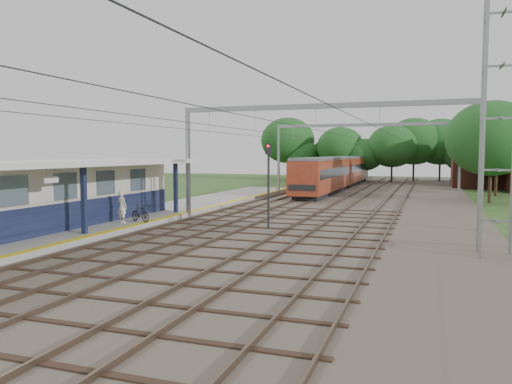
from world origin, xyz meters
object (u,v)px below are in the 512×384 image
at_px(bicycle, 140,213).
at_px(train, 338,172).
at_px(person, 122,207).
at_px(signal_post, 268,174).

xyz_separation_m(bicycle, train, (5.10, 33.77, 1.22)).
distance_m(person, signal_post, 8.20).
bearing_deg(person, signal_post, -146.65).
height_order(person, signal_post, signal_post).
bearing_deg(signal_post, train, 87.95).
xyz_separation_m(person, bicycle, (0.73, 0.63, -0.41)).
distance_m(person, train, 34.91).
xyz_separation_m(bicycle, signal_post, (6.95, 1.60, 2.20)).
bearing_deg(person, train, -82.46).
height_order(person, train, train).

